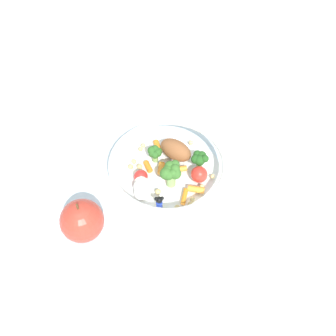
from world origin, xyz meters
TOP-DOWN VIEW (x-y plane):
  - ground_plane at (0.00, 0.00)m, footprint 2.40×2.40m
  - food_container at (0.02, 0.00)m, footprint 0.23×0.23m
  - loose_apple at (-0.07, -0.17)m, footprint 0.08×0.08m

SIDE VIEW (x-z plane):
  - ground_plane at x=0.00m, z-range 0.00..0.00m
  - food_container at x=0.02m, z-range 0.00..0.06m
  - loose_apple at x=-0.07m, z-range -0.01..0.08m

